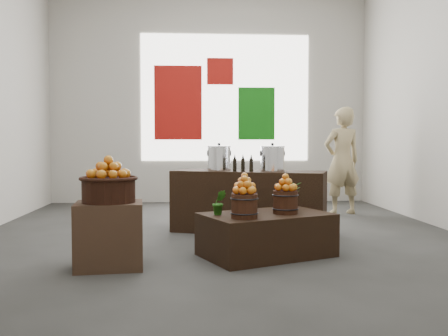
{
  "coord_description": "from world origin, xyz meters",
  "views": [
    {
      "loc": [
        -0.35,
        -6.08,
        1.16
      ],
      "look_at": [
        0.02,
        -0.4,
        0.86
      ],
      "focal_mm": 40.0,
      "sensor_mm": 36.0,
      "label": 1
    }
  ],
  "objects": [
    {
      "name": "apple_bucket_rear",
      "position": [
        0.2,
        -0.95,
        0.55
      ],
      "size": [
        0.25,
        0.25,
        0.23
      ],
      "primitive_type": "cylinder",
      "color": "#3B1A10",
      "rests_on": "display_table"
    },
    {
      "name": "counter",
      "position": [
        0.38,
        0.23,
        0.39
      ],
      "size": [
        2.02,
        1.23,
        0.79
      ],
      "primitive_type": "cube",
      "rotation": [
        0.0,
        0.0,
        -0.35
      ],
      "color": "black",
      "rests_on": "ground"
    },
    {
      "name": "herb_garnish_right",
      "position": [
        0.68,
        -0.85,
        0.58
      ],
      "size": [
        0.33,
        0.31,
        0.3
      ],
      "primitive_type": "imported",
      "rotation": [
        0.0,
        0.0,
        0.35
      ],
      "color": "#1E5A13",
      "rests_on": "display_table"
    },
    {
      "name": "shopper",
      "position": [
        2.05,
        1.72,
        0.85
      ],
      "size": [
        0.7,
        0.54,
        1.71
      ],
      "primitive_type": "imported",
      "rotation": [
        0.0,
        0.0,
        3.36
      ],
      "color": "tan",
      "rests_on": "ground"
    },
    {
      "name": "stock_pot_center",
      "position": [
        0.67,
        0.12,
        0.94
      ],
      "size": [
        0.3,
        0.3,
        0.3
      ],
      "primitive_type": "cylinder",
      "color": "silver",
      "rests_on": "counter"
    },
    {
      "name": "back_opening",
      "position": [
        0.3,
        3.48,
        2.0
      ],
      "size": [
        3.2,
        0.02,
        2.4
      ],
      "primitive_type": "cube",
      "color": "white",
      "rests_on": "back_wall"
    },
    {
      "name": "apples_in_bucket_front_left",
      "position": [
        0.15,
        -1.41,
        0.75
      ],
      "size": [
        0.19,
        0.19,
        0.17
      ],
      "primitive_type": null,
      "color": "#AA1105",
      "rests_on": "apple_bucket_front_left"
    },
    {
      "name": "apples_in_bucket_front_right",
      "position": [
        0.6,
        -1.13,
        0.75
      ],
      "size": [
        0.19,
        0.19,
        0.17
      ],
      "primitive_type": null,
      "color": "#AA1105",
      "rests_on": "apple_bucket_front_right"
    },
    {
      "name": "apple_bucket_front_left",
      "position": [
        0.15,
        -1.41,
        0.55
      ],
      "size": [
        0.25,
        0.25,
        0.23
      ],
      "primitive_type": "cylinder",
      "color": "#3B1A10",
      "rests_on": "display_table"
    },
    {
      "name": "wicker_basket",
      "position": [
        -1.1,
        -1.48,
        0.71
      ],
      "size": [
        0.48,
        0.48,
        0.22
      ],
      "primitive_type": "cylinder",
      "color": "black",
      "rests_on": "crate"
    },
    {
      "name": "display_table",
      "position": [
        0.41,
        -1.11,
        0.22
      ],
      "size": [
        1.45,
        1.21,
        0.43
      ],
      "primitive_type": "cube",
      "rotation": [
        0.0,
        0.0,
        0.41
      ],
      "color": "black",
      "rests_on": "ground"
    },
    {
      "name": "deco_green_right",
      "position": [
        0.9,
        3.47,
        1.7
      ],
      "size": [
        0.7,
        0.04,
        1.0
      ],
      "primitive_type": "cube",
      "color": "#10650F",
      "rests_on": "back_wall"
    },
    {
      "name": "deco_red_left",
      "position": [
        -0.6,
        3.47,
        1.9
      ],
      "size": [
        0.9,
        0.04,
        1.4
      ],
      "primitive_type": "cube",
      "color": "#9F110C",
      "rests_on": "back_wall"
    },
    {
      "name": "herb_garnish_left",
      "position": [
        -0.07,
        -1.18,
        0.56
      ],
      "size": [
        0.15,
        0.12,
        0.25
      ],
      "primitive_type": "imported",
      "rotation": [
        0.0,
        0.0,
        0.1
      ],
      "color": "#1E5A13",
      "rests_on": "display_table"
    },
    {
      "name": "back_wall",
      "position": [
        0.0,
        3.5,
        2.0
      ],
      "size": [
        6.0,
        0.04,
        4.0
      ],
      "primitive_type": "cube",
      "color": "#B7B2A9",
      "rests_on": "ground"
    },
    {
      "name": "ground",
      "position": [
        0.0,
        0.0,
        0.0
      ],
      "size": [
        7.0,
        7.0,
        0.0
      ],
      "primitive_type": "plane",
      "color": "#353633",
      "rests_on": "ground"
    },
    {
      "name": "apples_in_basket",
      "position": [
        -1.1,
        -1.48,
        0.92
      ],
      "size": [
        0.38,
        0.38,
        0.2
      ],
      "primitive_type": null,
      "color": "#AA1105",
      "rests_on": "wicker_basket"
    },
    {
      "name": "crate",
      "position": [
        -1.1,
        -1.48,
        0.3
      ],
      "size": [
        0.65,
        0.55,
        0.6
      ],
      "primitive_type": "cube",
      "rotation": [
        0.0,
        0.0,
        0.1
      ],
      "color": "#493022",
      "rests_on": "ground"
    },
    {
      "name": "apples_in_bucket_rear",
      "position": [
        0.2,
        -0.95,
        0.75
      ],
      "size": [
        0.19,
        0.19,
        0.17
      ],
      "primitive_type": null,
      "color": "#AA1105",
      "rests_on": "apple_bucket_rear"
    },
    {
      "name": "stock_pot_left",
      "position": [
        0.01,
        0.36,
        0.94
      ],
      "size": [
        0.3,
        0.3,
        0.3
      ],
      "primitive_type": "cylinder",
      "color": "silver",
      "rests_on": "counter"
    },
    {
      "name": "deco_red_upper",
      "position": [
        0.2,
        3.47,
        2.5
      ],
      "size": [
        0.5,
        0.04,
        0.5
      ],
      "primitive_type": "cube",
      "color": "#9F110C",
      "rests_on": "back_wall"
    },
    {
      "name": "oil_cruets",
      "position": [
        0.31,
        0.05,
        0.9
      ],
      "size": [
        0.22,
        0.12,
        0.22
      ],
      "primitive_type": null,
      "rotation": [
        0.0,
        0.0,
        -0.35
      ],
      "color": "black",
      "rests_on": "counter"
    },
    {
      "name": "apple_bucket_front_right",
      "position": [
        0.6,
        -1.13,
        0.55
      ],
      "size": [
        0.25,
        0.25,
        0.23
      ],
      "primitive_type": "cylinder",
      "color": "#3B1A10",
      "rests_on": "display_table"
    }
  ]
}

